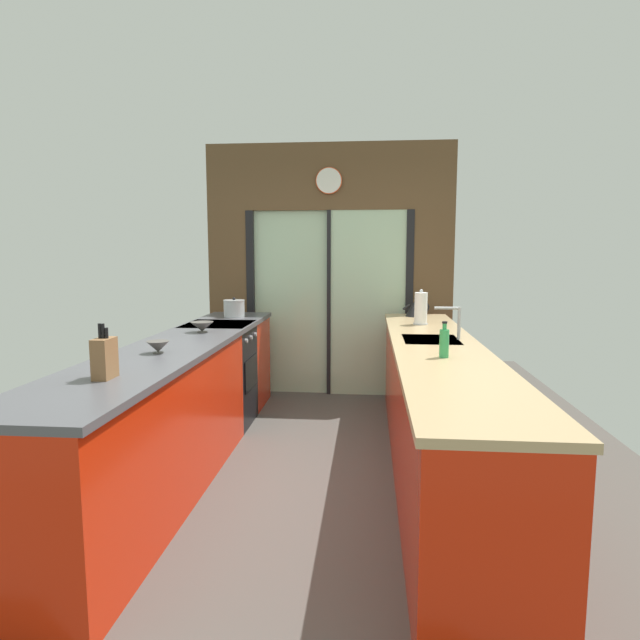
% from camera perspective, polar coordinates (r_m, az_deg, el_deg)
% --- Properties ---
extents(ground_plane, '(5.04, 7.60, 0.02)m').
position_cam_1_polar(ground_plane, '(4.32, -0.91, -14.05)').
color(ground_plane, '#4C4742').
extents(back_wall_unit, '(2.64, 0.12, 2.70)m').
position_cam_1_polar(back_wall_unit, '(5.81, 0.98, 6.90)').
color(back_wall_unit, brown).
rests_on(back_wall_unit, ground_plane).
extents(left_counter_run, '(0.62, 3.80, 0.92)m').
position_cam_1_polar(left_counter_run, '(3.93, -15.17, -9.13)').
color(left_counter_run, red).
rests_on(left_counter_run, ground_plane).
extents(right_counter_run, '(0.62, 3.80, 0.92)m').
position_cam_1_polar(right_counter_run, '(3.89, 12.22, -9.26)').
color(right_counter_run, red).
rests_on(right_counter_run, ground_plane).
extents(sink_faucet, '(0.19, 0.02, 0.24)m').
position_cam_1_polar(sink_faucet, '(4.02, 14.09, 0.26)').
color(sink_faucet, '#B7BABC').
rests_on(sink_faucet, right_counter_run).
extents(oven_range, '(0.60, 0.60, 0.92)m').
position_cam_1_polar(oven_range, '(4.96, -10.64, -5.72)').
color(oven_range, black).
rests_on(oven_range, ground_plane).
extents(mixing_bowl_near, '(0.14, 0.14, 0.08)m').
position_cam_1_polar(mixing_bowl_near, '(3.54, -16.82, -2.73)').
color(mixing_bowl_near, '#514C47').
rests_on(mixing_bowl_near, left_counter_run).
extents(mixing_bowl_far, '(0.18, 0.18, 0.08)m').
position_cam_1_polar(mixing_bowl_far, '(4.38, -12.42, -0.70)').
color(mixing_bowl_far, '#514C47').
rests_on(mixing_bowl_far, left_counter_run).
extents(knife_block, '(0.08, 0.14, 0.28)m').
position_cam_1_polar(knife_block, '(2.92, -21.92, -3.74)').
color(knife_block, brown).
rests_on(knife_block, left_counter_run).
extents(stock_pot, '(0.21, 0.21, 0.19)m').
position_cam_1_polar(stock_pot, '(5.35, -9.11, 1.22)').
color(stock_pot, '#B7BABC').
rests_on(stock_pot, left_counter_run).
extents(kettle, '(0.27, 0.19, 0.19)m').
position_cam_1_polar(kettle, '(5.42, 10.06, 1.26)').
color(kettle, black).
rests_on(kettle, right_counter_run).
extents(soap_bottle, '(0.06, 0.06, 0.22)m').
position_cam_1_polar(soap_bottle, '(3.33, 13.05, -2.34)').
color(soap_bottle, '#339E56').
rests_on(soap_bottle, right_counter_run).
extents(paper_towel_roll, '(0.13, 0.13, 0.31)m').
position_cam_1_polar(paper_towel_roll, '(4.81, 10.66, 1.19)').
color(paper_towel_roll, '#B7BABC').
rests_on(paper_towel_roll, right_counter_run).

